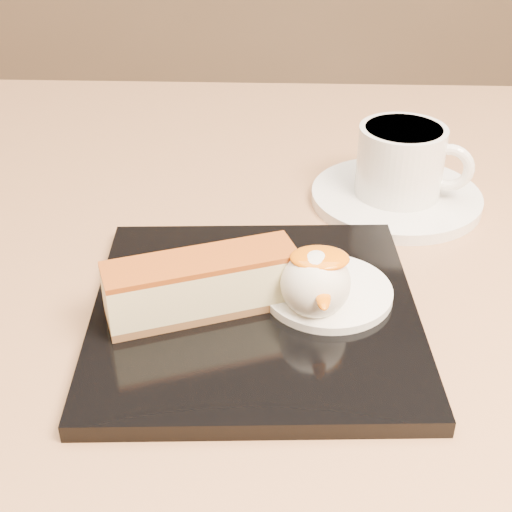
{
  "coord_description": "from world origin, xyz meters",
  "views": [
    {
      "loc": [
        -0.01,
        -0.48,
        1.02
      ],
      "look_at": [
        -0.03,
        -0.07,
        0.76
      ],
      "focal_mm": 50.0,
      "sensor_mm": 36.0,
      "label": 1
    }
  ],
  "objects_px": {
    "cheesecake": "(202,285)",
    "coffee_cup": "(403,160)",
    "table": "(287,394)",
    "ice_cream_scoop": "(315,283)",
    "saucer": "(396,197)",
    "dessert_plate": "(255,313)"
  },
  "relations": [
    {
      "from": "ice_cream_scoop",
      "to": "saucer",
      "type": "height_order",
      "value": "ice_cream_scoop"
    },
    {
      "from": "table",
      "to": "cheesecake",
      "type": "height_order",
      "value": "cheesecake"
    },
    {
      "from": "dessert_plate",
      "to": "coffee_cup",
      "type": "height_order",
      "value": "coffee_cup"
    },
    {
      "from": "cheesecake",
      "to": "saucer",
      "type": "distance_m",
      "value": 0.24
    },
    {
      "from": "cheesecake",
      "to": "coffee_cup",
      "type": "distance_m",
      "value": 0.24
    },
    {
      "from": "ice_cream_scoop",
      "to": "saucer",
      "type": "xyz_separation_m",
      "value": [
        0.08,
        0.18,
        -0.03
      ]
    },
    {
      "from": "dessert_plate",
      "to": "cheesecake",
      "type": "distance_m",
      "value": 0.04
    },
    {
      "from": "dessert_plate",
      "to": "ice_cream_scoop",
      "type": "relative_size",
      "value": 4.74
    },
    {
      "from": "ice_cream_scoop",
      "to": "cheesecake",
      "type": "bearing_deg",
      "value": 180.0
    },
    {
      "from": "cheesecake",
      "to": "ice_cream_scoop",
      "type": "height_order",
      "value": "ice_cream_scoop"
    },
    {
      "from": "table",
      "to": "ice_cream_scoop",
      "type": "bearing_deg",
      "value": -81.43
    },
    {
      "from": "dessert_plate",
      "to": "ice_cream_scoop",
      "type": "height_order",
      "value": "ice_cream_scoop"
    },
    {
      "from": "dessert_plate",
      "to": "saucer",
      "type": "distance_m",
      "value": 0.21
    },
    {
      "from": "table",
      "to": "dessert_plate",
      "type": "bearing_deg",
      "value": -105.32
    },
    {
      "from": "coffee_cup",
      "to": "ice_cream_scoop",
      "type": "bearing_deg",
      "value": -96.96
    },
    {
      "from": "coffee_cup",
      "to": "dessert_plate",
      "type": "bearing_deg",
      "value": -107.37
    },
    {
      "from": "table",
      "to": "saucer",
      "type": "distance_m",
      "value": 0.2
    },
    {
      "from": "table",
      "to": "cheesecake",
      "type": "distance_m",
      "value": 0.22
    },
    {
      "from": "dessert_plate",
      "to": "saucer",
      "type": "xyz_separation_m",
      "value": [
        0.12,
        0.18,
        -0.0
      ]
    },
    {
      "from": "cheesecake",
      "to": "saucer",
      "type": "height_order",
      "value": "cheesecake"
    },
    {
      "from": "coffee_cup",
      "to": "table",
      "type": "bearing_deg",
      "value": -121.67
    },
    {
      "from": "table",
      "to": "ice_cream_scoop",
      "type": "xyz_separation_m",
      "value": [
        0.01,
        -0.1,
        0.19
      ]
    }
  ]
}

